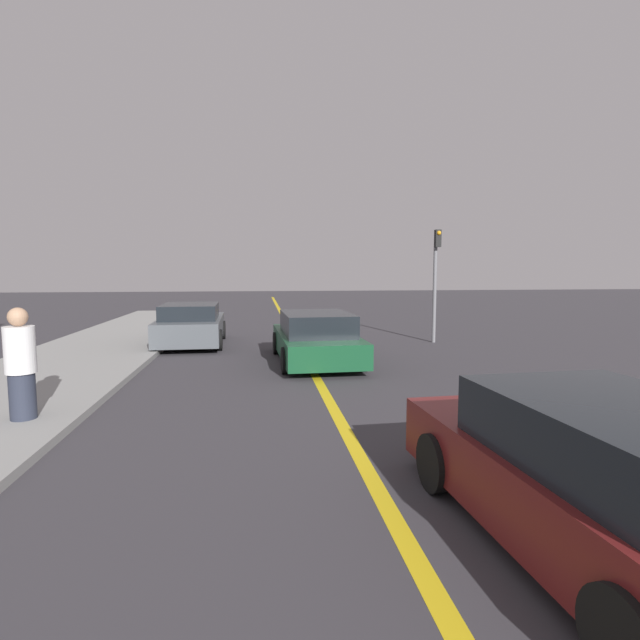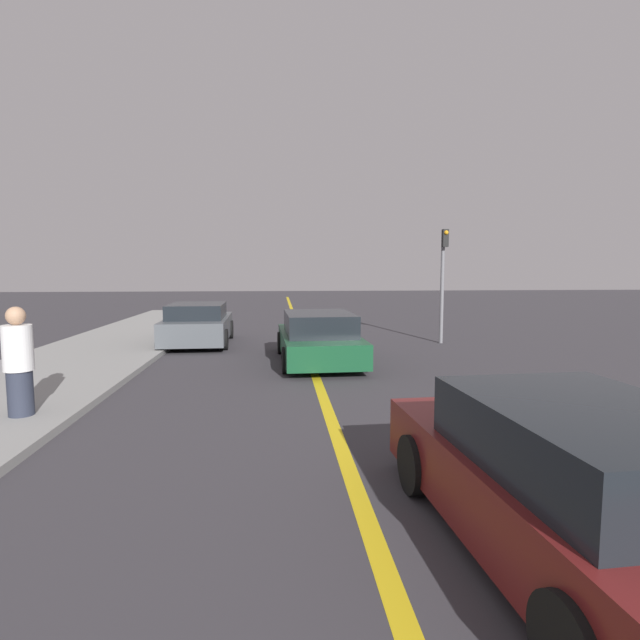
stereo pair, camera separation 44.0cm
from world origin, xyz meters
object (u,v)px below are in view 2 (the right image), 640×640
(car_ahead_center, at_px, (319,338))
(pedestrian_mid_group, at_px, (19,362))
(car_near_right_lane, at_px, (575,484))
(car_far_distant, at_px, (198,325))
(traffic_light, at_px, (443,273))

(car_ahead_center, xyz_separation_m, pedestrian_mid_group, (-5.04, -4.74, 0.34))
(car_near_right_lane, distance_m, pedestrian_mid_group, 7.68)
(car_near_right_lane, bearing_deg, pedestrian_mid_group, 143.15)
(car_ahead_center, height_order, car_far_distant, car_far_distant)
(car_ahead_center, relative_size, car_far_distant, 1.10)
(car_far_distant, bearing_deg, car_ahead_center, -44.88)
(pedestrian_mid_group, bearing_deg, car_ahead_center, 43.25)
(traffic_light, bearing_deg, car_ahead_center, -145.13)
(car_ahead_center, distance_m, pedestrian_mid_group, 6.93)
(car_far_distant, bearing_deg, traffic_light, -4.58)
(car_ahead_center, xyz_separation_m, traffic_light, (4.25, 2.96, 1.64))
(pedestrian_mid_group, bearing_deg, car_near_right_lane, -33.48)
(car_far_distant, relative_size, pedestrian_mid_group, 2.40)
(car_near_right_lane, bearing_deg, car_ahead_center, 95.28)
(car_ahead_center, bearing_deg, car_far_distant, 134.55)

